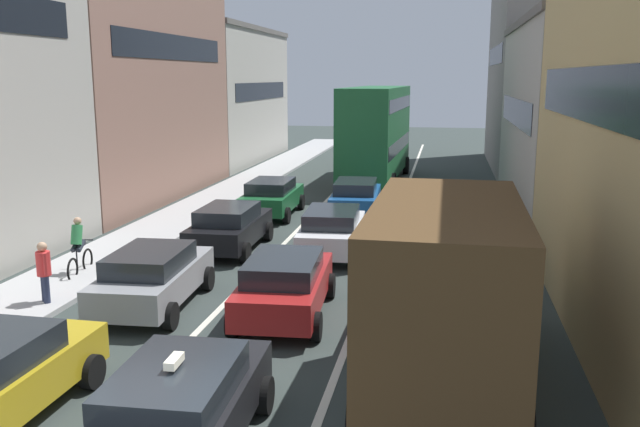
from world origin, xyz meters
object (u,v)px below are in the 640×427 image
object	(u,v)px
sedan_left_lane_third	(229,226)
cyclist_on_sidewalk	(79,248)
hatchback_centre_lane_third	(332,230)
removalist_box_truck	(446,283)
taxi_centre_lane_front	(180,408)
bus_mid_queue_primary	(376,130)
wagon_left_lane_second	(153,276)
wagon_right_lane_far	(433,208)
coupe_centre_lane_fourth	(356,197)
sedan_left_lane_fourth	(272,196)
pedestrian_near_kerb	(44,270)
sedan_centre_lane_second	(285,284)
sedan_right_lane_behind_truck	(435,247)

from	to	relation	value
sedan_left_lane_third	cyclist_on_sidewalk	bearing A→B (deg)	137.55
hatchback_centre_lane_third	removalist_box_truck	bearing A→B (deg)	-161.54
taxi_centre_lane_front	cyclist_on_sidewalk	distance (m)	10.48
bus_mid_queue_primary	cyclist_on_sidewalk	distance (m)	20.14
wagon_left_lane_second	wagon_right_lane_far	xyz separation A→B (m)	(6.55, 10.09, 0.00)
wagon_left_lane_second	hatchback_centre_lane_third	distance (m)	6.77
taxi_centre_lane_front	coupe_centre_lane_fourth	bearing A→B (deg)	-2.77
removalist_box_truck	sedan_left_lane_third	size ratio (longest dim) A/B	1.79
sedan_left_lane_fourth	wagon_right_lane_far	size ratio (longest dim) A/B	1.00
sedan_left_lane_third	pedestrian_near_kerb	distance (m)	6.79
sedan_left_lane_third	coupe_centre_lane_fourth	world-z (taller)	same
hatchback_centre_lane_third	wagon_right_lane_far	world-z (taller)	same
removalist_box_truck	cyclist_on_sidewalk	bearing A→B (deg)	64.00
sedan_centre_lane_second	taxi_centre_lane_front	bearing A→B (deg)	175.40
sedan_right_lane_behind_truck	wagon_right_lane_far	bearing A→B (deg)	5.70
taxi_centre_lane_front	wagon_right_lane_far	size ratio (longest dim) A/B	1.01
removalist_box_truck	sedan_left_lane_third	xyz separation A→B (m)	(-6.94, 8.85, -1.18)
hatchback_centre_lane_third	wagon_right_lane_far	xyz separation A→B (m)	(3.06, 4.28, 0.00)
sedan_centre_lane_second	wagon_right_lane_far	bearing A→B (deg)	-21.29
removalist_box_truck	wagon_right_lane_far	world-z (taller)	removalist_box_truck
sedan_centre_lane_second	cyclist_on_sidewalk	world-z (taller)	cyclist_on_sidewalk
coupe_centre_lane_fourth	pedestrian_near_kerb	world-z (taller)	pedestrian_near_kerb
sedan_centre_lane_second	hatchback_centre_lane_third	world-z (taller)	same
wagon_right_lane_far	hatchback_centre_lane_third	bearing A→B (deg)	144.79
taxi_centre_lane_front	bus_mid_queue_primary	bearing A→B (deg)	-2.30
sedan_centre_lane_second	sedan_left_lane_third	world-z (taller)	same
cyclist_on_sidewalk	sedan_left_lane_fourth	bearing A→B (deg)	-25.86
cyclist_on_sidewalk	pedestrian_near_kerb	world-z (taller)	cyclist_on_sidewalk
wagon_right_lane_far	bus_mid_queue_primary	distance (m)	11.59
sedan_centre_lane_second	sedan_left_lane_fourth	xyz separation A→B (m)	(-3.30, 11.50, 0.00)
sedan_right_lane_behind_truck	cyclist_on_sidewalk	bearing A→B (deg)	105.98
pedestrian_near_kerb	hatchback_centre_lane_third	bearing A→B (deg)	-179.63
cyclist_on_sidewalk	pedestrian_near_kerb	distance (m)	2.61
sedan_left_lane_third	bus_mid_queue_primary	size ratio (longest dim) A/B	0.41
wagon_left_lane_second	bus_mid_queue_primary	xyz separation A→B (m)	(3.29, 21.03, 2.03)
sedan_left_lane_third	bus_mid_queue_primary	distance (m)	15.76
removalist_box_truck	pedestrian_near_kerb	xyz separation A→B (m)	(-9.64, 2.63, -1.03)
removalist_box_truck	hatchback_centre_lane_third	bearing A→B (deg)	22.61
sedan_left_lane_third	cyclist_on_sidewalk	size ratio (longest dim) A/B	2.51
sedan_left_lane_third	taxi_centre_lane_front	bearing A→B (deg)	-166.24
coupe_centre_lane_fourth	wagon_right_lane_far	world-z (taller)	same
cyclist_on_sidewalk	sedan_centre_lane_second	bearing A→B (deg)	-115.02
bus_mid_queue_primary	sedan_left_lane_third	bearing A→B (deg)	170.31
wagon_left_lane_second	sedan_centre_lane_second	bearing A→B (deg)	-94.00
sedan_centre_lane_second	wagon_right_lane_far	world-z (taller)	same
removalist_box_truck	pedestrian_near_kerb	size ratio (longest dim) A/B	4.66
hatchback_centre_lane_third	bus_mid_queue_primary	distance (m)	15.36
removalist_box_truck	sedan_left_lane_fourth	xyz separation A→B (m)	(-7.00, 14.58, -1.18)
removalist_box_truck	sedan_right_lane_behind_truck	size ratio (longest dim) A/B	1.75
sedan_centre_lane_second	cyclist_on_sidewalk	size ratio (longest dim) A/B	2.56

